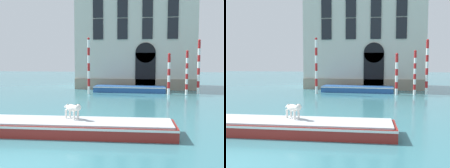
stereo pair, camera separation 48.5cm
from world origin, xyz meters
TOP-DOWN VIEW (x-y plane):
  - palazzo_left at (2.58, 22.25)m, footprint 11.47×6.13m
  - boat_foreground at (0.48, 3.94)m, footprint 8.07×1.78m
  - dog_on_deck at (0.70, 4.15)m, footprint 0.80×0.62m
  - boat_moored_near_palazzo at (2.20, 17.45)m, footprint 6.25×2.12m
  - mooring_pole_0 at (-1.06, 15.69)m, footprint 0.21×0.21m
  - mooring_pole_1 at (7.86, 16.68)m, footprint 0.22×0.22m
  - mooring_pole_2 at (5.40, 15.87)m, footprint 0.23×0.23m
  - mooring_pole_3 at (6.84, 16.15)m, footprint 0.21×0.21m

SIDE VIEW (x-z plane):
  - boat_moored_near_palazzo at x=2.20m, z-range 0.01..0.53m
  - boat_foreground at x=0.48m, z-range 0.02..0.53m
  - dog_on_deck at x=0.70m, z-range 0.61..1.23m
  - mooring_pole_2 at x=5.40m, z-range 0.02..3.35m
  - mooring_pole_3 at x=6.84m, z-range 0.02..3.57m
  - mooring_pole_1 at x=7.86m, z-range 0.02..4.47m
  - mooring_pole_0 at x=-1.06m, z-range 0.02..4.62m
  - palazzo_left at x=2.58m, z-range -0.01..12.13m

